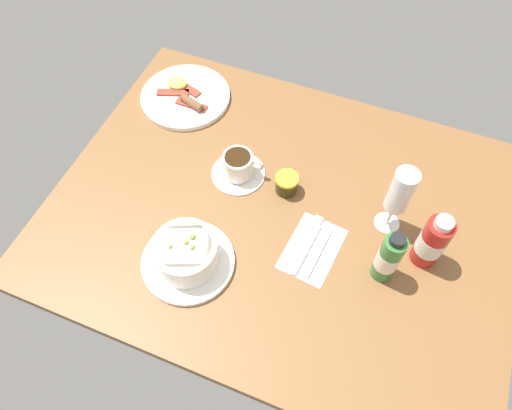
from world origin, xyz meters
TOP-DOWN VIEW (x-y plane):
  - ground_plane at (0.00, 0.00)cm, footprint 110.00×84.00cm
  - porridge_bowl at (-14.95, -21.04)cm, footprint 20.91×20.91cm
  - cutlery_setting at (9.92, -6.80)cm, footprint 12.79×17.47cm
  - coffee_cup at (-14.12, 6.03)cm, footprint 13.59×13.59cm
  - wine_glass at (24.05, 5.77)cm, footprint 5.98×5.98cm
  - jam_jar at (-1.39, 6.03)cm, footprint 5.68×5.68cm
  - sauce_bottle_green at (25.82, -7.26)cm, footprint 4.96×4.96cm
  - sauce_bottle_red at (33.64, -0.47)cm, footprint 6.00×6.00cm
  - breakfast_plate at (-38.54, 24.98)cm, footprint 25.05×25.05cm

SIDE VIEW (x-z plane):
  - ground_plane at x=0.00cm, z-range -3.00..0.00cm
  - cutlery_setting at x=9.92cm, z-range -0.17..0.73cm
  - breakfast_plate at x=-38.54cm, z-range -0.93..2.77cm
  - jam_jar at x=-1.39cm, z-range 0.03..5.01cm
  - coffee_cup at x=-14.12cm, z-range -0.38..6.57cm
  - porridge_bowl at x=-14.95cm, z-range -0.50..8.59cm
  - sauce_bottle_red at x=33.64cm, z-range -0.65..15.22cm
  - sauce_bottle_green at x=25.82cm, z-range -0.61..15.29cm
  - wine_glass at x=24.05cm, z-range 2.90..22.30cm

